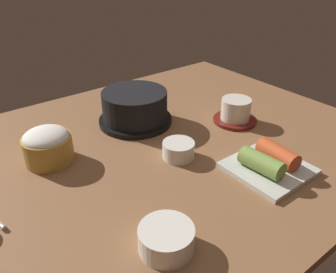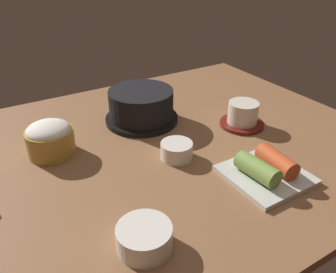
% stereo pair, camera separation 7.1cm
% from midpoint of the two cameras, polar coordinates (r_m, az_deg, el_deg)
% --- Properties ---
extents(dining_table, '(1.00, 0.76, 0.02)m').
position_cam_midpoint_polar(dining_table, '(0.74, -4.95, -2.64)').
color(dining_table, brown).
rests_on(dining_table, ground).
extents(stone_pot, '(0.18, 0.18, 0.08)m').
position_cam_midpoint_polar(stone_pot, '(0.82, -8.05, 4.83)').
color(stone_pot, black).
rests_on(stone_pot, dining_table).
extents(rice_bowl, '(0.10, 0.10, 0.07)m').
position_cam_midpoint_polar(rice_bowl, '(0.72, -22.23, -1.41)').
color(rice_bowl, '#B78C38').
rests_on(rice_bowl, dining_table).
extents(tea_cup_with_saucer, '(0.10, 0.10, 0.06)m').
position_cam_midpoint_polar(tea_cup_with_saucer, '(0.84, 8.87, 4.12)').
color(tea_cup_with_saucer, maroon).
rests_on(tea_cup_with_saucer, dining_table).
extents(banchan_cup_center, '(0.07, 0.07, 0.03)m').
position_cam_midpoint_polar(banchan_cup_center, '(0.69, -1.18, -2.25)').
color(banchan_cup_center, white).
rests_on(banchan_cup_center, dining_table).
extents(kimchi_plate, '(0.14, 0.14, 0.05)m').
position_cam_midpoint_polar(kimchi_plate, '(0.67, 13.65, -4.46)').
color(kimchi_plate, silver).
rests_on(kimchi_plate, dining_table).
extents(side_bowl_near, '(0.08, 0.08, 0.04)m').
position_cam_midpoint_polar(side_bowl_near, '(0.50, -4.52, -16.77)').
color(side_bowl_near, white).
rests_on(side_bowl_near, dining_table).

